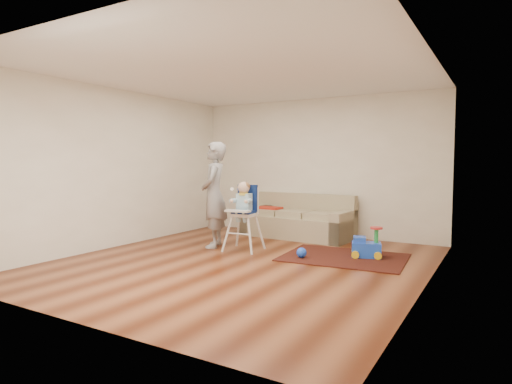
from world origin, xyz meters
The scene contains 9 objects.
ground centered at (0.00, 0.00, 0.00)m, with size 5.50×5.50×0.00m, color #441807.
room_envelope centered at (0.00, 0.53, 1.88)m, with size 5.04×5.52×2.72m.
sofa centered at (-0.20, 2.30, 0.41)m, with size 2.20×1.03×0.83m.
side_table centered at (-1.17, 2.54, 0.28)m, with size 0.56×0.56×0.56m, color black, non-canonical shape.
area_rug centered at (1.18, 1.03, 0.01)m, with size 1.80×1.35×0.01m, color black.
ride_on_toy centered at (1.48, 1.19, 0.25)m, with size 0.43×0.31×0.47m, color blue, non-canonical shape.
toy_ball centered at (0.65, 0.65, 0.09)m, with size 0.15×0.15×0.15m, color blue.
high_chair centered at (-0.43, 0.73, 0.55)m, with size 0.58×0.58×1.14m.
adult centered at (-1.02, 0.72, 0.90)m, with size 0.65×0.43×1.79m, color gray.
Camera 1 is at (3.26, -5.18, 1.45)m, focal length 30.00 mm.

